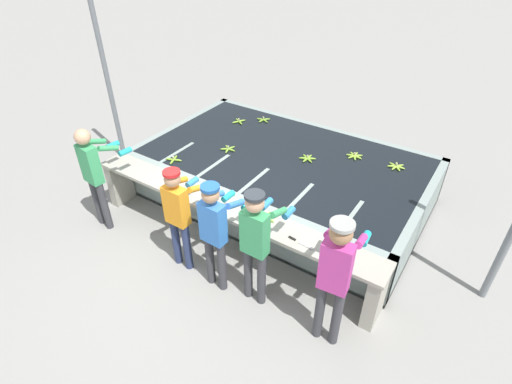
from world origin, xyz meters
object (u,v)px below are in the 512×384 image
at_px(banana_bunch_floating_6, 174,160).
at_px(support_post_left, 108,81).
at_px(worker_4, 336,272).
at_px(worker_2, 215,228).
at_px(banana_bunch_floating_0, 228,149).
at_px(banana_bunch_floating_3, 239,121).
at_px(banana_bunch_floating_4, 307,158).
at_px(knife_0, 297,241).
at_px(worker_1, 179,211).
at_px(banana_bunch_floating_2, 396,166).
at_px(worker_0, 94,170).
at_px(banana_bunch_floating_1, 263,120).
at_px(banana_bunch_ledge_0, 265,218).
at_px(banana_bunch_floating_5, 354,156).
at_px(worker_3, 256,238).

bearing_deg(banana_bunch_floating_6, support_post_left, 165.56).
bearing_deg(support_post_left, banana_bunch_floating_6, -14.44).
bearing_deg(worker_4, worker_2, -178.42).
xyz_separation_m(banana_bunch_floating_0, banana_bunch_floating_6, (-0.52, -0.78, 0.00)).
height_order(banana_bunch_floating_3, banana_bunch_floating_4, same).
xyz_separation_m(banana_bunch_floating_3, knife_0, (2.56, -2.36, -0.01)).
relative_size(worker_1, worker_2, 0.97).
distance_m(banana_bunch_floating_2, banana_bunch_floating_6, 3.55).
xyz_separation_m(worker_0, banana_bunch_floating_4, (2.33, 2.32, -0.18)).
bearing_deg(banana_bunch_floating_1, worker_4, -47.21).
distance_m(worker_1, banana_bunch_floating_4, 2.39).
xyz_separation_m(banana_bunch_floating_6, banana_bunch_ledge_0, (2.04, -0.44, 0.00)).
height_order(banana_bunch_floating_1, banana_bunch_floating_6, same).
bearing_deg(knife_0, worker_4, -32.86).
bearing_deg(banana_bunch_floating_0, worker_4, -33.34).
xyz_separation_m(banana_bunch_floating_3, banana_bunch_floating_4, (1.74, -0.52, -0.00)).
xyz_separation_m(banana_bunch_floating_1, banana_bunch_ledge_0, (1.65, -2.52, 0.00)).
xyz_separation_m(worker_0, banana_bunch_floating_2, (3.62, 2.87, -0.18)).
bearing_deg(banana_bunch_floating_4, banana_bunch_ledge_0, -81.32).
relative_size(worker_1, support_post_left, 0.49).
relative_size(worker_2, banana_bunch_floating_5, 5.72).
height_order(worker_4, banana_bunch_floating_5, worker_4).
xyz_separation_m(banana_bunch_floating_0, support_post_left, (-2.49, -0.27, 0.76)).
bearing_deg(worker_4, banana_bunch_ledge_0, 154.24).
height_order(worker_3, banana_bunch_ledge_0, worker_3).
bearing_deg(banana_bunch_floating_3, banana_bunch_floating_4, -16.59).
bearing_deg(banana_bunch_floating_2, worker_3, -106.08).
height_order(banana_bunch_floating_6, banana_bunch_ledge_0, banana_bunch_ledge_0).
height_order(banana_bunch_floating_4, knife_0, banana_bunch_floating_4).
bearing_deg(worker_0, banana_bunch_floating_1, 73.46).
distance_m(worker_2, banana_bunch_ledge_0, 0.73).
distance_m(banana_bunch_floating_6, banana_bunch_ledge_0, 2.09).
bearing_deg(worker_3, worker_1, -177.68).
bearing_deg(worker_0, banana_bunch_floating_4, 44.80).
height_order(worker_3, banana_bunch_floating_2, worker_3).
relative_size(banana_bunch_floating_3, banana_bunch_floating_5, 0.92).
bearing_deg(banana_bunch_floating_2, banana_bunch_floating_1, 173.77).
xyz_separation_m(banana_bunch_floating_1, banana_bunch_floating_6, (-0.39, -2.08, 0.00)).
distance_m(banana_bunch_floating_0, banana_bunch_floating_1, 1.31).
distance_m(banana_bunch_floating_6, knife_0, 2.67).
relative_size(worker_3, banana_bunch_ledge_0, 5.95).
distance_m(worker_3, banana_bunch_floating_1, 3.61).
xyz_separation_m(worker_1, banana_bunch_floating_0, (-0.57, 1.82, -0.10)).
xyz_separation_m(worker_4, banana_bunch_floating_2, (-0.21, 2.83, -0.24)).
distance_m(banana_bunch_floating_5, banana_bunch_floating_6, 2.96).
bearing_deg(banana_bunch_floating_0, banana_bunch_ledge_0, -38.67).
distance_m(banana_bunch_floating_1, banana_bunch_ledge_0, 3.01).
relative_size(banana_bunch_floating_2, knife_0, 0.80).
xyz_separation_m(worker_2, banana_bunch_floating_4, (0.07, 2.32, -0.13)).
bearing_deg(banana_bunch_floating_3, worker_2, -59.42).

